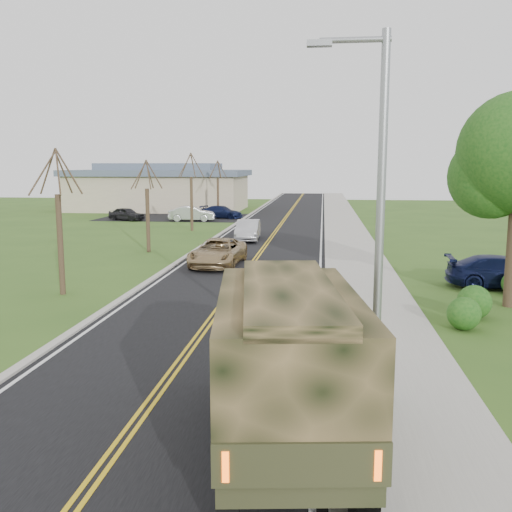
% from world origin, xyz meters
% --- Properties ---
extents(ground, '(160.00, 160.00, 0.00)m').
position_xyz_m(ground, '(0.00, 0.00, 0.00)').
color(ground, '#32531B').
rests_on(ground, ground).
extents(road, '(8.00, 120.00, 0.01)m').
position_xyz_m(road, '(0.00, 40.00, 0.01)').
color(road, black).
rests_on(road, ground).
extents(curb_right, '(0.30, 120.00, 0.12)m').
position_xyz_m(curb_right, '(4.15, 40.00, 0.06)').
color(curb_right, '#9E998E').
rests_on(curb_right, ground).
extents(sidewalk_right, '(3.20, 120.00, 0.10)m').
position_xyz_m(sidewalk_right, '(5.90, 40.00, 0.05)').
color(sidewalk_right, '#9E998E').
rests_on(sidewalk_right, ground).
extents(curb_left, '(0.30, 120.00, 0.10)m').
position_xyz_m(curb_left, '(-4.15, 40.00, 0.05)').
color(curb_left, '#9E998E').
rests_on(curb_left, ground).
extents(street_light, '(1.65, 0.22, 8.00)m').
position_xyz_m(street_light, '(4.90, -0.50, 4.43)').
color(street_light, gray).
rests_on(street_light, ground).
extents(bare_tree_a, '(1.93, 2.26, 6.08)m').
position_xyz_m(bare_tree_a, '(-7.00, 10.00, 2.63)').
color(bare_tree_a, '#38281C').
rests_on(bare_tree_a, ground).
extents(bare_tree_b, '(1.83, 2.14, 5.73)m').
position_xyz_m(bare_tree_b, '(-7.00, 22.00, 2.48)').
color(bare_tree_b, '#38281C').
rests_on(bare_tree_b, ground).
extents(bare_tree_c, '(2.04, 2.39, 6.42)m').
position_xyz_m(bare_tree_c, '(-7.00, 34.00, 2.78)').
color(bare_tree_c, '#38281C').
rests_on(bare_tree_c, ground).
extents(bare_tree_d, '(1.88, 2.20, 5.91)m').
position_xyz_m(bare_tree_d, '(-7.00, 46.00, 2.55)').
color(bare_tree_d, '#38281C').
rests_on(bare_tree_d, ground).
extents(commercial_building, '(25.50, 21.50, 5.65)m').
position_xyz_m(commercial_building, '(-15.98, 55.97, 2.69)').
color(commercial_building, tan).
rests_on(commercial_building, ground).
extents(military_truck, '(3.20, 6.96, 3.35)m').
position_xyz_m(military_truck, '(3.19, -2.27, 1.92)').
color(military_truck, black).
rests_on(military_truck, ground).
extents(suv_champagne, '(2.69, 5.35, 1.45)m').
position_xyz_m(suv_champagne, '(-1.77, 17.64, 0.73)').
color(suv_champagne, '#9E8459').
rests_on(suv_champagne, ground).
extents(sedan_silver, '(1.80, 4.59, 1.49)m').
position_xyz_m(sedan_silver, '(-1.53, 28.22, 0.74)').
color(sedan_silver, silver).
rests_on(sedan_silver, ground).
extents(pickup_navy, '(5.05, 2.32, 1.43)m').
position_xyz_m(pickup_navy, '(11.82, 13.43, 0.72)').
color(pickup_navy, '#10163C').
rests_on(pickup_navy, ground).
extents(utility_box_near, '(0.72, 0.66, 0.80)m').
position_xyz_m(utility_box_near, '(4.93, 0.12, 0.50)').
color(utility_box_near, '#16401D').
rests_on(utility_box_near, sidewalk_right).
extents(lot_car_dark, '(4.07, 2.83, 1.29)m').
position_xyz_m(lot_car_dark, '(-15.46, 42.00, 0.64)').
color(lot_car_dark, black).
rests_on(lot_car_dark, ground).
extents(lot_car_silver, '(4.61, 2.04, 1.47)m').
position_xyz_m(lot_car_silver, '(-8.87, 42.04, 0.74)').
color(lot_car_silver, silver).
rests_on(lot_car_silver, ground).
extents(lot_car_navy, '(4.74, 2.88, 1.29)m').
position_xyz_m(lot_car_navy, '(-6.51, 45.42, 0.64)').
color(lot_car_navy, '#0F1739').
rests_on(lot_car_navy, ground).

